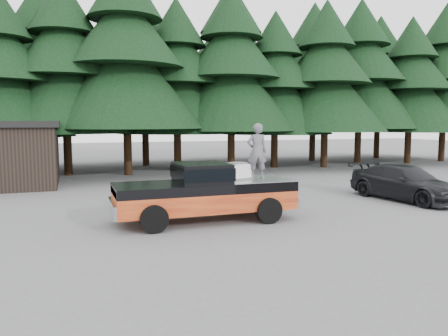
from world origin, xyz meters
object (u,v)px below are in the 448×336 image
object	(u,v)px
man_on_bed	(257,151)
parked_car	(405,183)
pickup_truck	(205,201)
air_compressor	(238,172)

from	to	relation	value
man_on_bed	parked_car	distance (m)	7.48
pickup_truck	parked_car	bearing A→B (deg)	6.30
pickup_truck	man_on_bed	world-z (taller)	man_on_bed
pickup_truck	air_compressor	world-z (taller)	air_compressor
pickup_truck	parked_car	distance (m)	9.12
pickup_truck	air_compressor	size ratio (longest dim) A/B	8.24
pickup_truck	air_compressor	distance (m)	1.51
man_on_bed	parked_car	xyz separation A→B (m)	(7.24, 1.07, -1.54)
air_compressor	parked_car	distance (m)	7.96
man_on_bed	parked_car	bearing A→B (deg)	-161.38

